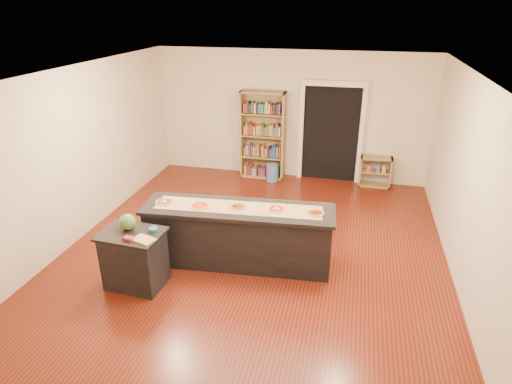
% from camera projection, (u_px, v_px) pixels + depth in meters
% --- Properties ---
extents(room, '(6.00, 7.00, 2.80)m').
position_uv_depth(room, '(253.00, 173.00, 6.29)').
color(room, beige).
rests_on(room, ground).
extents(doorway, '(1.40, 0.09, 2.21)m').
position_uv_depth(doorway, '(331.00, 128.00, 9.26)').
color(doorway, black).
rests_on(doorway, room).
extents(kitchen_island, '(2.83, 0.77, 0.93)m').
position_uv_depth(kitchen_island, '(239.00, 235.00, 6.46)').
color(kitchen_island, black).
rests_on(kitchen_island, ground).
extents(side_counter, '(0.85, 0.62, 0.84)m').
position_uv_depth(side_counter, '(135.00, 259.00, 5.96)').
color(side_counter, black).
rests_on(side_counter, ground).
extents(bookshelf, '(0.98, 0.35, 1.96)m').
position_uv_depth(bookshelf, '(263.00, 136.00, 9.49)').
color(bookshelf, '#997E4A').
rests_on(bookshelf, ground).
extents(low_shelf, '(0.67, 0.29, 0.67)m').
position_uv_depth(low_shelf, '(375.00, 171.00, 9.26)').
color(low_shelf, '#997E4A').
rests_on(low_shelf, ground).
extents(waste_bin, '(0.27, 0.27, 0.39)m').
position_uv_depth(waste_bin, '(272.00, 172.00, 9.59)').
color(waste_bin, '#4971A4').
rests_on(waste_bin, ground).
extents(kraft_paper, '(2.49, 0.64, 0.00)m').
position_uv_depth(kraft_paper, '(238.00, 207.00, 6.28)').
color(kraft_paper, olive).
rests_on(kraft_paper, kitchen_island).
extents(watermelon, '(0.22, 0.22, 0.22)m').
position_uv_depth(watermelon, '(127.00, 222.00, 5.84)').
color(watermelon, '#144214').
rests_on(watermelon, side_counter).
extents(cutting_board, '(0.34, 0.28, 0.02)m').
position_uv_depth(cutting_board, '(144.00, 240.00, 5.61)').
color(cutting_board, tan).
rests_on(cutting_board, side_counter).
extents(package_red, '(0.13, 0.10, 0.04)m').
position_uv_depth(package_red, '(128.00, 239.00, 5.61)').
color(package_red, maroon).
rests_on(package_red, side_counter).
extents(package_teal, '(0.13, 0.13, 0.05)m').
position_uv_depth(package_teal, '(153.00, 229.00, 5.83)').
color(package_teal, '#195966').
rests_on(package_teal, side_counter).
extents(pizza_a, '(0.28, 0.28, 0.02)m').
position_uv_depth(pizza_a, '(164.00, 202.00, 6.43)').
color(pizza_a, '#B49045').
rests_on(pizza_a, kitchen_island).
extents(pizza_b, '(0.26, 0.26, 0.02)m').
position_uv_depth(pizza_b, '(200.00, 206.00, 6.31)').
color(pizza_b, '#B49045').
rests_on(pizza_b, kitchen_island).
extents(pizza_c, '(0.27, 0.27, 0.02)m').
position_uv_depth(pizza_c, '(238.00, 207.00, 6.27)').
color(pizza_c, '#B49045').
rests_on(pizza_c, kitchen_island).
extents(pizza_d, '(0.27, 0.27, 0.02)m').
position_uv_depth(pizza_d, '(276.00, 209.00, 6.21)').
color(pizza_d, '#B49045').
rests_on(pizza_d, kitchen_island).
extents(pizza_e, '(0.26, 0.26, 0.02)m').
position_uv_depth(pizza_e, '(316.00, 213.00, 6.10)').
color(pizza_e, '#B49045').
rests_on(pizza_e, kitchen_island).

